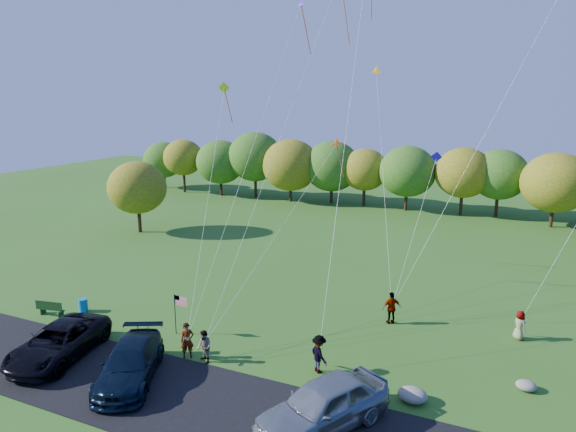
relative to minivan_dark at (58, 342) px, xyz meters
name	(u,v)px	position (x,y,z in m)	size (l,w,h in m)	color
ground	(251,364)	(9.09, 3.49, -0.90)	(140.00, 140.00, 0.00)	#305E1A
asphalt_lane	(206,407)	(9.09, -0.51, -0.87)	(44.00, 6.00, 0.06)	black
treeline	(378,171)	(5.95, 39.57, 3.89)	(75.21, 27.44, 8.63)	#372314
minivan_dark	(58,342)	(0.00, 0.00, 0.00)	(2.77, 6.01, 1.67)	black
minivan_navy	(130,363)	(4.72, -0.17, 0.00)	(2.34, 5.74, 1.67)	black
minivan_silver	(323,405)	(14.14, 0.20, 0.16)	(2.36, 5.85, 1.99)	#959B9F
flyer_a	(187,341)	(5.86, 2.76, 0.03)	(0.68, 0.44, 1.85)	#4C4C59
flyer_b	(204,347)	(6.91, 2.69, -0.06)	(0.82, 0.64, 1.68)	#4C4C59
flyer_c	(319,354)	(12.43, 4.18, 0.04)	(1.21, 0.70, 1.88)	#4C4C59
flyer_d	(392,308)	(14.34, 11.02, 0.06)	(1.12, 0.47, 1.92)	#4C4C59
flyer_e	(520,325)	(21.16, 11.87, -0.08)	(0.80, 0.52, 1.64)	#4C4C59
park_bench	(50,308)	(-4.61, 3.50, -0.37)	(1.78, 0.60, 0.99)	#133413
trash_barrel	(83,305)	(-3.37, 4.87, -0.49)	(0.54, 0.54, 0.81)	#0C68BD
flag_assembly	(178,305)	(3.95, 4.70, 0.85)	(0.87, 0.56, 2.34)	black
boulder_near	(413,395)	(17.03, 3.53, -0.57)	(1.30, 1.02, 0.65)	#9F9D8B
boulder_far	(526,386)	(21.53, 6.54, -0.66)	(0.90, 0.75, 0.47)	gray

